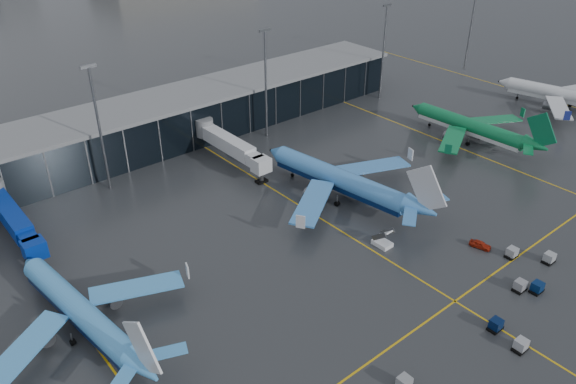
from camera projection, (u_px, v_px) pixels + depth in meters
ground at (337, 279)px, 88.16m from camera, size 600.00×600.00×0.00m
terminal_pier at (146, 126)px, 126.61m from camera, size 142.00×17.00×10.70m
jet_bridges at (13, 218)px, 95.07m from camera, size 94.00×27.50×7.20m
flood_masts at (190, 101)px, 117.19m from camera, size 203.00×0.50×25.50m
taxi_lines at (336, 228)px, 100.73m from camera, size 220.00×120.00×0.02m
airliner_arkefly at (76, 298)px, 76.01m from camera, size 35.70×39.56×11.10m
airliner_klm_near at (339, 168)px, 107.15m from camera, size 41.39×45.68×12.64m
airliner_aer_lingus at (471, 118)px, 130.26m from camera, size 33.57×37.94×11.37m
airliner_ba at (565, 87)px, 147.50m from camera, size 41.86×45.41×11.92m
baggage_carts at (509, 301)px, 82.60m from camera, size 40.37×13.61×1.70m
mobile_airstair at (382, 242)px, 95.71m from camera, size 2.23×3.22×3.45m
service_van_red at (480, 245)px, 95.22m from camera, size 2.36×3.90×1.24m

